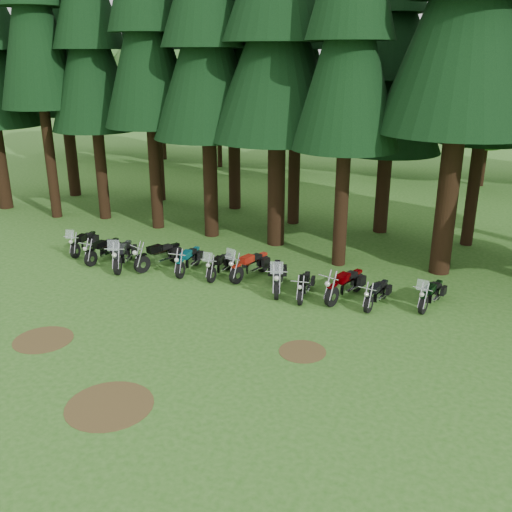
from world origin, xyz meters
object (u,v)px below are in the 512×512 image
object	(u,v)px
motorcycle_3	(159,256)
motorcycle_5	(220,266)
motorcycle_2	(123,255)
motorcycle_10	(377,294)
motorcycle_7	(277,277)
motorcycle_9	(345,285)
motorcycle_4	(188,260)
motorcycle_11	(431,295)
motorcycle_8	(304,286)
motorcycle_1	(103,250)
motorcycle_0	(84,243)
motorcycle_6	(250,266)

from	to	relation	value
motorcycle_3	motorcycle_5	world-z (taller)	motorcycle_5
motorcycle_2	motorcycle_10	distance (m)	10.26
motorcycle_7	motorcycle_9	size ratio (longest dim) A/B	1.01
motorcycle_4	motorcycle_11	xyz separation A→B (m)	(9.32, 0.42, -0.02)
motorcycle_5	motorcycle_7	bearing A→B (deg)	-9.11
motorcycle_2	motorcycle_4	xyz separation A→B (m)	(2.67, 0.66, -0.06)
motorcycle_8	motorcycle_3	bearing A→B (deg)	166.54
motorcycle_11	motorcycle_8	bearing A→B (deg)	-155.08
motorcycle_1	motorcycle_4	size ratio (longest dim) A/B	0.98
motorcycle_9	motorcycle_4	bearing A→B (deg)	-164.61
motorcycle_3	motorcycle_1	bearing A→B (deg)	-153.66
motorcycle_0	motorcycle_8	distance (m)	10.39
motorcycle_5	motorcycle_11	world-z (taller)	motorcycle_11
motorcycle_1	motorcycle_8	distance (m)	8.96
motorcycle_0	motorcycle_7	bearing A→B (deg)	-12.54
motorcycle_5	motorcycle_10	distance (m)	6.21
motorcycle_2	motorcycle_7	xyz separation A→B (m)	(6.61, 0.30, -0.00)
motorcycle_1	motorcycle_8	size ratio (longest dim) A/B	1.10
motorcycle_2	motorcycle_5	bearing A→B (deg)	-11.19
motorcycle_9	motorcycle_7	bearing A→B (deg)	-157.75
motorcycle_0	motorcycle_9	size ratio (longest dim) A/B	0.91
motorcycle_10	motorcycle_2	bearing A→B (deg)	-168.19
motorcycle_0	motorcycle_1	size ratio (longest dim) A/B	0.98
motorcycle_5	motorcycle_6	size ratio (longest dim) A/B	0.89
motorcycle_2	motorcycle_10	world-z (taller)	motorcycle_2
motorcycle_3	motorcycle_0	bearing A→B (deg)	-162.26
motorcycle_0	motorcycle_4	xyz separation A→B (m)	(5.31, -0.13, 0.01)
motorcycle_6	motorcycle_8	world-z (taller)	motorcycle_6
motorcycle_9	motorcycle_8	bearing A→B (deg)	-145.43
motorcycle_1	motorcycle_2	bearing A→B (deg)	-10.91
motorcycle_8	motorcycle_10	world-z (taller)	motorcycle_10
motorcycle_7	motorcycle_9	distance (m)	2.50
motorcycle_0	motorcycle_10	bearing A→B (deg)	-11.09
motorcycle_7	motorcycle_10	world-z (taller)	motorcycle_7
motorcycle_2	motorcycle_9	distance (m)	9.11
motorcycle_4	motorcycle_1	bearing A→B (deg)	179.37
motorcycle_5	motorcycle_8	xyz separation A→B (m)	(3.68, -0.58, -0.02)
motorcycle_8	motorcycle_9	size ratio (longest dim) A/B	0.84
motorcycle_4	motorcycle_0	bearing A→B (deg)	172.95
motorcycle_11	motorcycle_4	bearing A→B (deg)	-165.35
motorcycle_2	motorcycle_6	xyz separation A→B (m)	(5.19, 1.02, -0.02)
motorcycle_4	motorcycle_7	world-z (taller)	motorcycle_7
motorcycle_10	motorcycle_1	bearing A→B (deg)	-170.04
motorcycle_0	motorcycle_3	distance (m)	4.02
motorcycle_2	motorcycle_7	distance (m)	6.62
motorcycle_7	motorcycle_3	bearing A→B (deg)	156.67
motorcycle_0	motorcycle_11	world-z (taller)	motorcycle_0
motorcycle_0	motorcycle_6	distance (m)	7.84
motorcycle_8	motorcycle_7	bearing A→B (deg)	160.81
motorcycle_4	motorcycle_5	distance (m)	1.38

